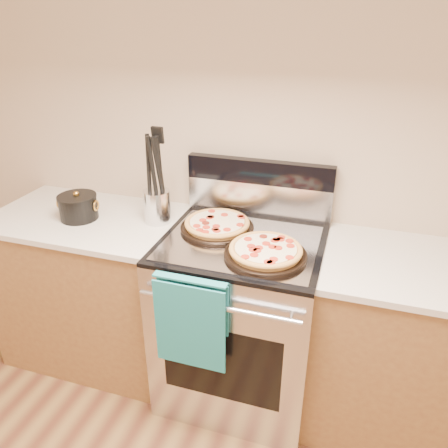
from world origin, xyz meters
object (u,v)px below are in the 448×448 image
(pepperoni_pizza_back, at_px, (217,225))
(saucepan, at_px, (78,208))
(pepperoni_pizza_front, at_px, (266,251))
(utensil_crock, at_px, (157,206))
(range_body, at_px, (241,320))

(pepperoni_pizza_back, bearing_deg, saucepan, -174.82)
(pepperoni_pizza_front, height_order, utensil_crock, utensil_crock)
(range_body, distance_m, saucepan, 1.03)
(utensil_crock, relative_size, saucepan, 0.88)
(pepperoni_pizza_back, relative_size, saucepan, 1.84)
(pepperoni_pizza_front, bearing_deg, utensil_crock, 161.11)
(pepperoni_pizza_front, bearing_deg, saucepan, 173.36)
(pepperoni_pizza_back, height_order, pepperoni_pizza_front, same)
(range_body, relative_size, pepperoni_pizza_front, 2.51)
(pepperoni_pizza_front, xyz_separation_m, utensil_crock, (-0.62, 0.21, 0.05))
(pepperoni_pizza_front, relative_size, saucepan, 1.85)
(pepperoni_pizza_back, height_order, saucepan, saucepan)
(range_body, xyz_separation_m, pepperoni_pizza_front, (0.14, -0.12, 0.50))
(pepperoni_pizza_front, height_order, saucepan, saucepan)
(pepperoni_pizza_front, bearing_deg, pepperoni_pizza_back, 146.77)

